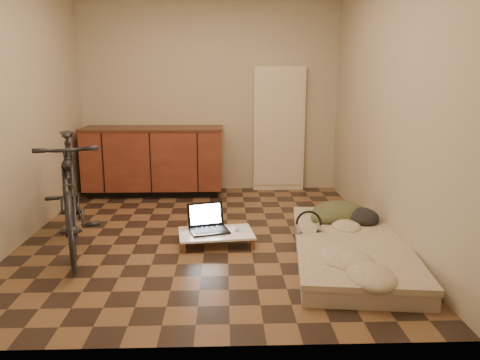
{
  "coord_description": "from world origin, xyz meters",
  "views": [
    {
      "loc": [
        0.19,
        -4.5,
        1.57
      ],
      "look_at": [
        0.35,
        0.08,
        0.55
      ],
      "focal_mm": 35.0,
      "sensor_mm": 36.0,
      "label": 1
    }
  ],
  "objects_px": {
    "bicycle": "(70,187)",
    "lap_desk": "(216,234)",
    "futon": "(350,248)",
    "laptop": "(208,225)"
  },
  "relations": [
    {
      "from": "bicycle",
      "to": "lap_desk",
      "type": "xyz_separation_m",
      "value": [
        1.31,
        0.1,
        -0.49
      ]
    },
    {
      "from": "futon",
      "to": "lap_desk",
      "type": "height_order",
      "value": "futon"
    },
    {
      "from": "futon",
      "to": "laptop",
      "type": "relative_size",
      "value": 4.86
    },
    {
      "from": "futon",
      "to": "lap_desk",
      "type": "xyz_separation_m",
      "value": [
        -1.19,
        0.37,
        0.02
      ]
    },
    {
      "from": "bicycle",
      "to": "futon",
      "type": "bearing_deg",
      "value": -23.31
    },
    {
      "from": "bicycle",
      "to": "futon",
      "type": "height_order",
      "value": "bicycle"
    },
    {
      "from": "futon",
      "to": "bicycle",
      "type": "bearing_deg",
      "value": -179.4
    },
    {
      "from": "lap_desk",
      "to": "bicycle",
      "type": "bearing_deg",
      "value": 177.2
    },
    {
      "from": "bicycle",
      "to": "futon",
      "type": "distance_m",
      "value": 2.56
    },
    {
      "from": "futon",
      "to": "laptop",
      "type": "distance_m",
      "value": 1.35
    }
  ]
}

